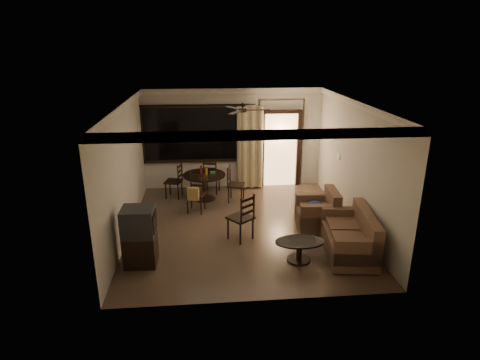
{
  "coord_description": "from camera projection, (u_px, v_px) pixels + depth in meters",
  "views": [
    {
      "loc": [
        -0.8,
        -8.21,
        3.97
      ],
      "look_at": [
        -0.04,
        0.2,
        1.06
      ],
      "focal_mm": 30.0,
      "sensor_mm": 36.0,
      "label": 1
    }
  ],
  "objects": [
    {
      "name": "dining_chair_south",
      "position": [
        196.0,
        200.0,
        9.81
      ],
      "size": [
        0.51,
        0.55,
        0.95
      ],
      "rotation": [
        0.0,
        0.0,
        -0.26
      ],
      "color": "black",
      "rests_on": "ground"
    },
    {
      "name": "coffee_table",
      "position": [
        299.0,
        247.0,
        7.62
      ],
      "size": [
        0.94,
        0.56,
        0.41
      ],
      "rotation": [
        0.0,
        0.0,
        0.06
      ],
      "color": "black",
      "rests_on": "ground"
    },
    {
      "name": "side_chair",
      "position": [
        241.0,
        226.0,
        8.44
      ],
      "size": [
        0.64,
        0.64,
        1.03
      ],
      "rotation": [
        0.0,
        0.0,
        3.84
      ],
      "color": "black",
      "rests_on": "ground"
    },
    {
      "name": "dining_chair_east",
      "position": [
        236.0,
        191.0,
        10.49
      ],
      "size": [
        0.51,
        0.51,
        0.95
      ],
      "rotation": [
        0.0,
        0.0,
        1.32
      ],
      "color": "black",
      "rests_on": "ground"
    },
    {
      "name": "sofa",
      "position": [
        352.0,
        238.0,
        7.84
      ],
      "size": [
        1.06,
        1.7,
        0.86
      ],
      "rotation": [
        0.0,
        0.0,
        -0.13
      ],
      "color": "#3F2A1D",
      "rests_on": "ground"
    },
    {
      "name": "ground",
      "position": [
        242.0,
        227.0,
        9.09
      ],
      "size": [
        5.5,
        5.5,
        0.0
      ],
      "primitive_type": "plane",
      "color": "#7F6651",
      "rests_on": "ground"
    },
    {
      "name": "tv_cabinet",
      "position": [
        140.0,
        236.0,
        7.41
      ],
      "size": [
        0.61,
        0.55,
        1.13
      ],
      "rotation": [
        0.0,
        0.0,
        -0.02
      ],
      "color": "black",
      "rests_on": "ground"
    },
    {
      "name": "dining_table",
      "position": [
        204.0,
        179.0,
        10.53
      ],
      "size": [
        1.11,
        1.11,
        0.92
      ],
      "rotation": [
        0.0,
        0.0,
        -0.26
      ],
      "color": "black",
      "rests_on": "ground"
    },
    {
      "name": "armchair",
      "position": [
        319.0,
        213.0,
        8.95
      ],
      "size": [
        0.92,
        0.92,
        0.87
      ],
      "rotation": [
        0.0,
        0.0,
        -0.07
      ],
      "color": "#3F2A1D",
      "rests_on": "ground"
    },
    {
      "name": "room_shell",
      "position": [
        259.0,
        131.0,
        10.21
      ],
      "size": [
        5.5,
        6.7,
        5.5
      ],
      "color": "beige",
      "rests_on": "ground"
    },
    {
      "name": "dining_chair_north",
      "position": [
        212.0,
        183.0,
        11.1
      ],
      "size": [
        0.51,
        0.51,
        0.95
      ],
      "rotation": [
        0.0,
        0.0,
        2.89
      ],
      "color": "black",
      "rests_on": "ground"
    },
    {
      "name": "dining_chair_west",
      "position": [
        174.0,
        187.0,
        10.75
      ],
      "size": [
        0.51,
        0.51,
        0.95
      ],
      "rotation": [
        0.0,
        0.0,
        -1.83
      ],
      "color": "black",
      "rests_on": "ground"
    }
  ]
}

